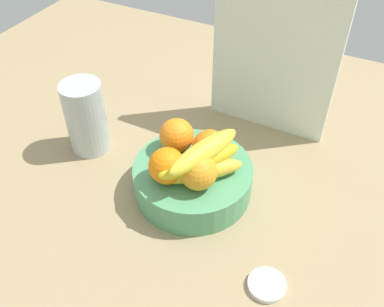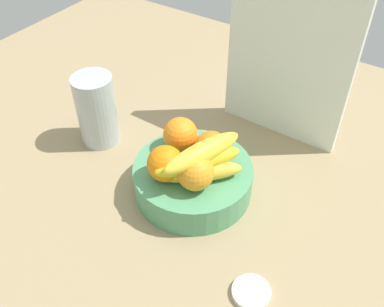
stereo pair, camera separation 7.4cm
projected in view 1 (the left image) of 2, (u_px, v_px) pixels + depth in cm
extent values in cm
cube|color=#9B855F|center=(208.00, 200.00, 89.29)|extent=(180.00, 140.00, 3.00)
cylinder|color=#509967|center=(192.00, 180.00, 87.01)|extent=(23.87, 23.87, 6.49)
sphere|color=orange|center=(177.00, 135.00, 86.84)|extent=(7.02, 7.02, 7.02)
sphere|color=orange|center=(167.00, 166.00, 80.33)|extent=(7.02, 7.02, 7.02)
sphere|color=orange|center=(198.00, 172.00, 79.18)|extent=(7.02, 7.02, 7.02)
sphere|color=orange|center=(210.00, 147.00, 84.21)|extent=(7.02, 7.02, 7.02)
ellipsoid|color=yellow|center=(199.00, 171.00, 81.45)|extent=(15.56, 14.03, 4.00)
ellipsoid|color=gold|center=(200.00, 161.00, 80.27)|extent=(13.06, 16.20, 4.00)
ellipsoid|color=yellow|center=(204.00, 152.00, 78.96)|extent=(9.43, 17.36, 4.00)
cube|color=white|center=(274.00, 58.00, 93.73)|extent=(28.02, 2.24, 36.00)
cylinder|color=#AFBABC|center=(86.00, 117.00, 93.93)|extent=(8.86, 8.86, 16.66)
cylinder|color=silver|center=(267.00, 285.00, 72.71)|extent=(6.55, 6.55, 1.01)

